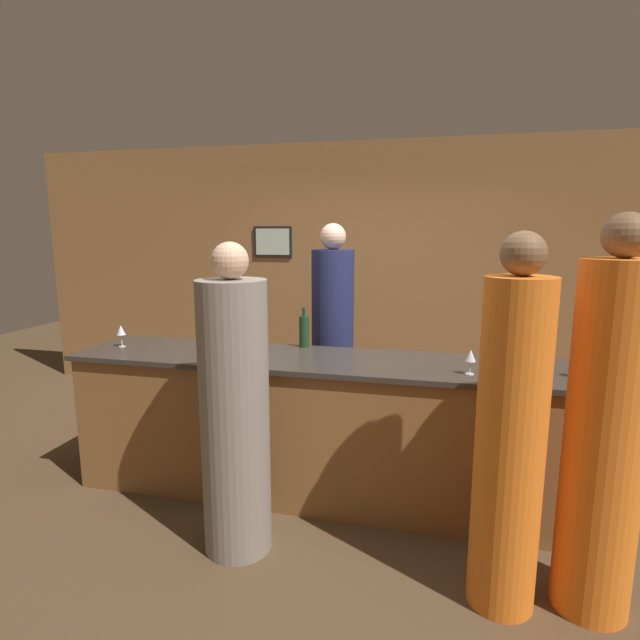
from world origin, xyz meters
name	(u,v)px	position (x,y,z in m)	size (l,w,h in m)	color
ground_plane	(322,493)	(0.00, 0.00, 0.00)	(14.00, 14.00, 0.00)	#4C3823
back_wall	(368,275)	(0.00, 2.16, 1.40)	(8.00, 0.08, 2.80)	olive
bar_counter	(322,427)	(0.00, 0.00, 0.50)	(3.56, 0.73, 1.00)	brown
bartender	(333,347)	(-0.09, 0.78, 0.90)	(0.35, 0.35, 1.93)	#1E234C
guest_0	(605,436)	(1.57, -0.75, 0.91)	(0.36, 0.36, 1.96)	orange
guest_1	(510,440)	(1.13, -0.82, 0.88)	(0.33, 0.33, 1.87)	orange
guest_2	(235,414)	(-0.34, -0.71, 0.83)	(0.40, 0.40, 1.82)	gray
wine_bottle_0	(304,331)	(-0.21, 0.31, 1.13)	(0.08, 0.08, 0.30)	#19381E
wine_glass_0	(549,357)	(1.41, -0.16, 1.14)	(0.06, 0.06, 0.18)	silver
wine_glass_1	(581,357)	(1.60, -0.08, 1.13)	(0.06, 0.06, 0.16)	silver
wine_glass_2	(121,331)	(-1.55, -0.02, 1.13)	(0.07, 0.07, 0.17)	silver
wine_glass_3	(471,356)	(0.97, -0.16, 1.12)	(0.06, 0.06, 0.16)	silver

